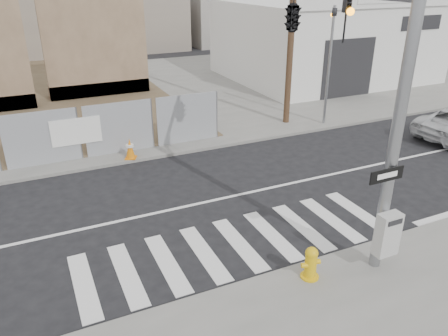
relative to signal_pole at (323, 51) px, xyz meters
name	(u,v)px	position (x,y,z in m)	size (l,w,h in m)	color
ground	(203,203)	(-2.49, 2.05, -4.78)	(100.00, 100.00, 0.00)	black
sidewalk_far	(111,96)	(-2.49, 16.05, -4.72)	(50.00, 20.00, 0.12)	slate
signal_pole	(323,51)	(0.00, 0.00, 0.00)	(0.96, 5.87, 7.00)	gray
far_signal_pole	(331,50)	(5.51, 6.65, -1.30)	(0.16, 0.20, 5.60)	gray
concrete_wall_right	(95,37)	(-2.99, 16.13, -1.40)	(5.50, 1.30, 8.00)	brown
auto_shop	(324,40)	(11.50, 15.01, -2.25)	(12.00, 10.20, 5.95)	silver
utility_pole_right	(293,8)	(4.01, 7.55, 0.42)	(1.60, 0.28, 10.00)	#4B3323
fire_hydrant	(311,263)	(-1.71, -2.50, -4.26)	(0.54, 0.54, 0.81)	gold
traffic_cone_d	(130,149)	(-3.73, 6.27, -4.28)	(0.54, 0.54, 0.79)	orange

